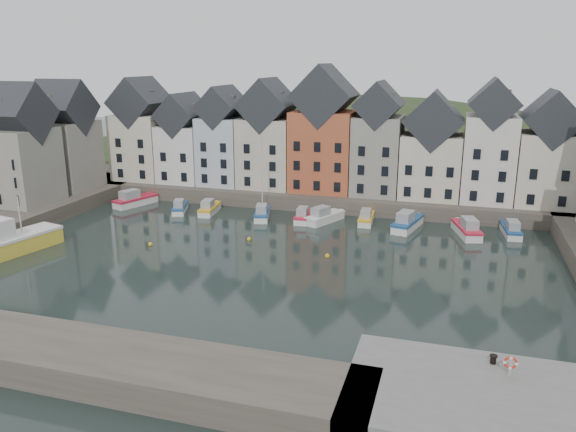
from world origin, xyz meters
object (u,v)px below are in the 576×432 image
at_px(large_vessel, 1,243).
at_px(life_ring_post, 510,363).
at_px(mooring_bollard, 493,359).
at_px(boat_a, 134,200).
at_px(boat_d, 262,213).

bearing_deg(large_vessel, life_ring_post, -2.05).
distance_m(mooring_bollard, life_ring_post, 1.62).
bearing_deg(large_vessel, boat_a, 98.41).
distance_m(large_vessel, mooring_bollard, 50.08).
distance_m(boat_a, life_ring_post, 60.04).
xyz_separation_m(boat_d, large_vessel, (-21.56, -22.12, 0.77)).
bearing_deg(boat_a, large_vessel, -75.59).
xyz_separation_m(mooring_bollard, life_ring_post, (0.85, -1.26, 0.55)).
bearing_deg(boat_a, life_ring_post, -18.55).
bearing_deg(boat_a, mooring_bollard, -18.07).
height_order(boat_a, boat_d, boat_d).
bearing_deg(boat_d, mooring_bollard, -66.49).
height_order(boat_a, large_vessel, large_vessel).
bearing_deg(life_ring_post, mooring_bollard, 123.83).
relative_size(boat_a, mooring_bollard, 12.77).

